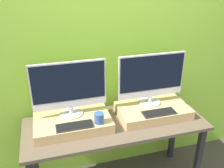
{
  "coord_description": "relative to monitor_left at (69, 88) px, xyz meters",
  "views": [
    {
      "loc": [
        -0.56,
        -1.52,
        2.06
      ],
      "look_at": [
        0.0,
        0.43,
        1.11
      ],
      "focal_mm": 40.0,
      "sensor_mm": 36.0,
      "label": 1
    }
  ],
  "objects": [
    {
      "name": "monitor_left",
      "position": [
        0.0,
        0.0,
        0.0
      ],
      "size": [
        0.64,
        0.21,
        0.5
      ],
      "color": "silver",
      "rests_on": "wooden_riser_left"
    },
    {
      "name": "workbench",
      "position": [
        0.38,
        -0.12,
        -0.44
      ],
      "size": [
        1.65,
        0.62,
        0.78
      ],
      "color": "brown",
      "rests_on": "ground_plane"
    },
    {
      "name": "monitor_right",
      "position": [
        0.76,
        0.0,
        0.0
      ],
      "size": [
        0.64,
        0.21,
        0.5
      ],
      "color": "silver",
      "rests_on": "wooden_riser_right"
    },
    {
      "name": "wall_back",
      "position": [
        0.38,
        0.26,
        0.17
      ],
      "size": [
        8.0,
        0.04,
        2.6
      ],
      "color": "#8CC638",
      "rests_on": "ground_plane"
    },
    {
      "name": "mug",
      "position": [
        0.21,
        -0.21,
        -0.22
      ],
      "size": [
        0.08,
        0.08,
        0.09
      ],
      "color": "#335693",
      "rests_on": "wooden_riser_left"
    },
    {
      "name": "wooden_riser_right",
      "position": [
        0.76,
        -0.08,
        -0.31
      ],
      "size": [
        0.66,
        0.39,
        0.09
      ],
      "color": "tan",
      "rests_on": "workbench"
    },
    {
      "name": "keyboard_right",
      "position": [
        0.76,
        -0.21,
        -0.26
      ],
      "size": [
        0.31,
        0.12,
        0.01
      ],
      "color": "#2D2D2D",
      "rests_on": "wooden_riser_right"
    },
    {
      "name": "wooden_riser_left",
      "position": [
        0.0,
        -0.08,
        -0.31
      ],
      "size": [
        0.66,
        0.39,
        0.09
      ],
      "color": "tan",
      "rests_on": "workbench"
    },
    {
      "name": "keyboard_left",
      "position": [
        0.0,
        -0.21,
        -0.26
      ],
      "size": [
        0.31,
        0.12,
        0.01
      ],
      "color": "#2D2D2D",
      "rests_on": "wooden_riser_left"
    }
  ]
}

